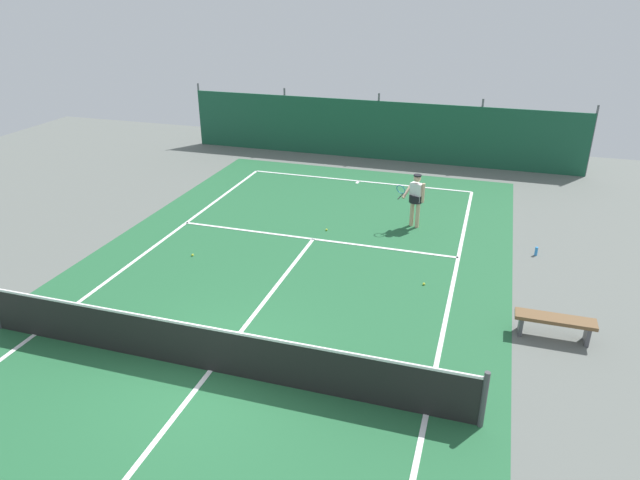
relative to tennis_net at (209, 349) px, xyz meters
name	(u,v)px	position (x,y,z in m)	size (l,w,h in m)	color
ground_plane	(211,371)	(0.00, 0.00, -0.51)	(36.00, 36.00, 0.00)	slate
court_surface	(211,371)	(0.00, 0.00, -0.51)	(11.02, 26.60, 0.01)	#236038
tennis_net	(209,349)	(0.00, 0.00, 0.00)	(10.12, 0.10, 1.10)	black
back_fence	(379,140)	(0.00, 15.49, 0.16)	(16.30, 0.98, 2.70)	#195138
tennis_player	(416,197)	(2.62, 8.21, 0.45)	(0.84, 0.65, 1.64)	#D8AD8C
tennis_ball_near_player	(326,230)	(0.19, 7.11, -0.48)	(0.07, 0.07, 0.07)	#CCDB33
tennis_ball_midcourt	(193,255)	(-2.79, 4.38, -0.48)	(0.07, 0.07, 0.07)	#CCDB33
tennis_ball_by_sideline	(424,284)	(3.43, 4.61, -0.48)	(0.07, 0.07, 0.07)	#CCDB33
parked_car	(364,123)	(-1.21, 17.72, 0.33)	(2.31, 4.35, 1.68)	silver
courtside_bench	(555,322)	(6.31, 3.14, -0.14)	(1.60, 0.40, 0.49)	brown
water_bottle	(536,251)	(6.11, 7.20, -0.39)	(0.08, 0.08, 0.24)	#338CD8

